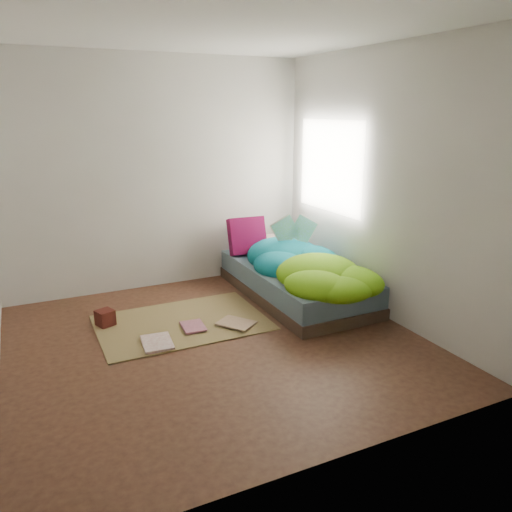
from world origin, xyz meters
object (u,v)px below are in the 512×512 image
Objects in this scene: bed at (295,282)px; floor_book_b at (182,328)px; floor_book_a at (143,345)px; open_book at (295,221)px; pillow_magenta at (247,236)px; wooden_box at (105,318)px.

floor_book_b is at bearing -166.46° from bed.
floor_book_a and floor_book_b have the same top height.
open_book is 1.24× the size of floor_book_a.
open_book reaches higher than floor_book_b.
pillow_magenta reaches higher than floor_book_b.
bed is at bearing -99.92° from open_book.
pillow_magenta is 2.94× the size of wooden_box.
pillow_magenta is at bearing 137.00° from open_book.
wooden_box is at bearing 177.70° from bed.
floor_book_a is 1.26× the size of floor_book_b.
open_book is 1.78m from floor_book_b.
floor_book_a is 0.46m from floor_book_b.
pillow_magenta is 1.01× the size of open_book.
pillow_magenta reaches higher than bed.
wooden_box is 0.43× the size of floor_book_a.
bed is at bearing 18.15° from floor_book_b.
pillow_magenta is at bearing 19.48° from wooden_box.
wooden_box is (-2.14, -0.10, -0.73)m from open_book.
bed is 0.68m from open_book.
pillow_magenta is 1.25× the size of floor_book_a.
open_book is 2.26m from wooden_box.
floor_book_b is (-1.50, -0.53, -0.79)m from open_book.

